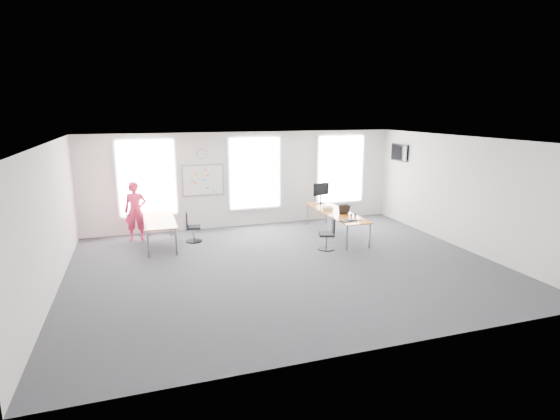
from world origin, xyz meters
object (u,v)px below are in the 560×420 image
object	(u,v)px
chair_left	(192,229)
desk_left	(160,222)
keyboard	(349,221)
desk_right	(336,213)
person	(136,211)
monitor	(321,191)
headphones	(353,215)
chair_right	(328,236)

from	to	relation	value
chair_left	desk_left	bearing A→B (deg)	104.85
desk_left	keyboard	world-z (taller)	keyboard
desk_right	person	xyz separation A→B (m)	(-5.64, 1.37, 0.17)
person	keyboard	size ratio (longest dim) A/B	3.39
desk_left	person	xyz separation A→B (m)	(-0.61, 0.80, 0.17)
person	desk_right	bearing A→B (deg)	-9.83
monitor	keyboard	bearing A→B (deg)	-108.05
headphones	chair_left	bearing A→B (deg)	160.73
person	keyboard	xyz separation A→B (m)	(5.51, -2.48, -0.11)
chair_right	person	bearing A→B (deg)	-100.44
chair_right	keyboard	bearing A→B (deg)	110.85
desk_right	desk_left	xyz separation A→B (m)	(-5.03, 0.57, 0.00)
chair_right	chair_left	world-z (taller)	chair_left
desk_left	chair_right	size ratio (longest dim) A/B	2.35
desk_left	headphones	bearing A→B (deg)	-13.39
chair_left	chair_right	bearing A→B (deg)	-111.74
desk_right	headphones	bearing A→B (deg)	-73.21
chair_right	chair_left	bearing A→B (deg)	-101.61
person	monitor	size ratio (longest dim) A/B	2.53
desk_right	chair_left	size ratio (longest dim) A/B	3.44
person	headphones	bearing A→B (deg)	-15.48
chair_right	chair_left	xyz separation A→B (m)	(-3.40, 1.84, 0.00)
chair_right	person	distance (m)	5.51
monitor	headphones	bearing A→B (deg)	-98.96
desk_left	monitor	world-z (taller)	monitor
chair_right	desk_right	bearing A→B (deg)	163.48
person	desk_left	bearing A→B (deg)	-48.90
chair_left	headphones	distance (m)	4.59
chair_left	headphones	world-z (taller)	chair_left
headphones	keyboard	bearing A→B (deg)	-129.63
person	keyboard	world-z (taller)	person
desk_right	keyboard	bearing A→B (deg)	-96.71
person	headphones	xyz separation A→B (m)	(5.84, -2.04, -0.08)
person	monitor	xyz separation A→B (m)	(5.67, -0.14, 0.28)
chair_right	monitor	size ratio (longest dim) A/B	1.29
headphones	chair_right	bearing A→B (deg)	-155.60
chair_left	person	xyz separation A→B (m)	(-1.48, 0.68, 0.47)
desk_left	headphones	xyz separation A→B (m)	(5.23, -1.25, 0.09)
desk_left	chair_right	world-z (taller)	chair_right
headphones	desk_right	bearing A→B (deg)	104.95
chair_right	headphones	xyz separation A→B (m)	(0.96, 0.47, 0.39)
keyboard	headphones	size ratio (longest dim) A/B	3.10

